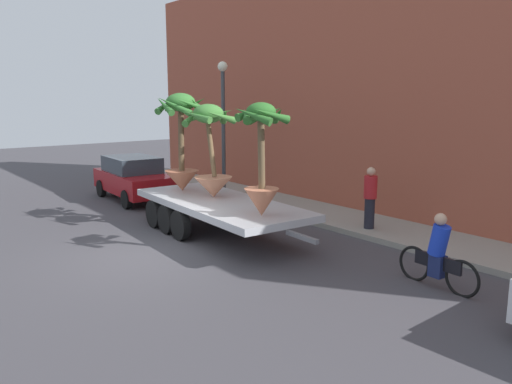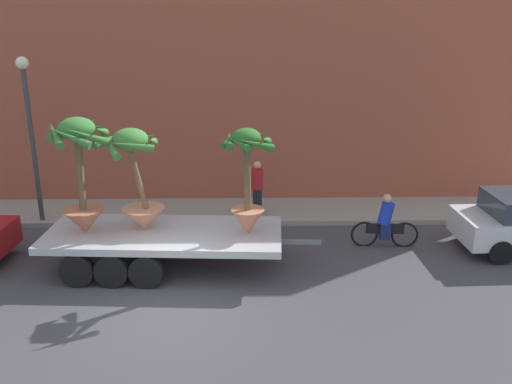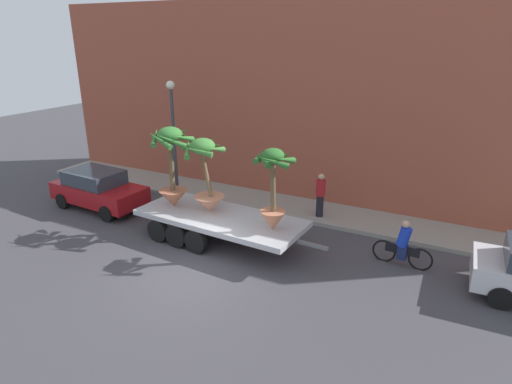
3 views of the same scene
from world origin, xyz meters
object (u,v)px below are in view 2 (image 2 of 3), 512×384
object	(u,v)px
potted_palm_middle	(247,183)
potted_palm_front	(137,182)
cyclist	(385,224)
flatbed_trailer	(154,239)
street_lamp	(29,119)
potted_palm_rear	(81,174)
pedestrian_near_gate	(257,187)

from	to	relation	value
potted_palm_middle	potted_palm_front	size ratio (longest dim) A/B	1.03
potted_palm_front	cyclist	size ratio (longest dim) A/B	1.39
flatbed_trailer	potted_palm_middle	world-z (taller)	potted_palm_middle
cyclist	street_lamp	size ratio (longest dim) A/B	0.38
potted_palm_rear	street_lamp	size ratio (longest dim) A/B	0.59
cyclist	pedestrian_near_gate	bearing A→B (deg)	147.86
potted_palm_front	pedestrian_near_gate	size ratio (longest dim) A/B	1.50
pedestrian_near_gate	potted_palm_middle	bearing A→B (deg)	-95.12
potted_palm_rear	cyclist	bearing A→B (deg)	9.03
flatbed_trailer	pedestrian_near_gate	size ratio (longest dim) A/B	4.02
flatbed_trailer	street_lamp	xyz separation A→B (m)	(-3.87, 3.02, 2.47)
potted_palm_middle	cyclist	size ratio (longest dim) A/B	1.43
pedestrian_near_gate	street_lamp	bearing A→B (deg)	-177.30
potted_palm_rear	street_lamp	xyz separation A→B (m)	(-2.25, 3.08, 0.75)
flatbed_trailer	street_lamp	bearing A→B (deg)	142.07
cyclist	street_lamp	distance (m)	10.46
flatbed_trailer	potted_palm_middle	distance (m)	2.81
cyclist	street_lamp	world-z (taller)	street_lamp
flatbed_trailer	potted_palm_front	world-z (taller)	potted_palm_front
potted_palm_middle	street_lamp	xyz separation A→B (m)	(-6.21, 3.29, 0.93)
street_lamp	pedestrian_near_gate	bearing A→B (deg)	2.70
street_lamp	potted_palm_front	bearing A→B (deg)	-39.31
potted_palm_front	pedestrian_near_gate	distance (m)	4.54
pedestrian_near_gate	flatbed_trailer	bearing A→B (deg)	-128.66
potted_palm_rear	potted_palm_middle	xyz separation A→B (m)	(3.96, -0.21, -0.18)
street_lamp	flatbed_trailer	bearing A→B (deg)	-37.93
potted_palm_middle	potted_palm_rear	bearing A→B (deg)	177.01
cyclist	pedestrian_near_gate	size ratio (longest dim) A/B	1.08
potted_palm_rear	potted_palm_middle	bearing A→B (deg)	-2.99
potted_palm_front	street_lamp	distance (m)	4.68
pedestrian_near_gate	street_lamp	xyz separation A→B (m)	(-6.53, -0.31, 2.19)
flatbed_trailer	potted_palm_middle	bearing A→B (deg)	-6.54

